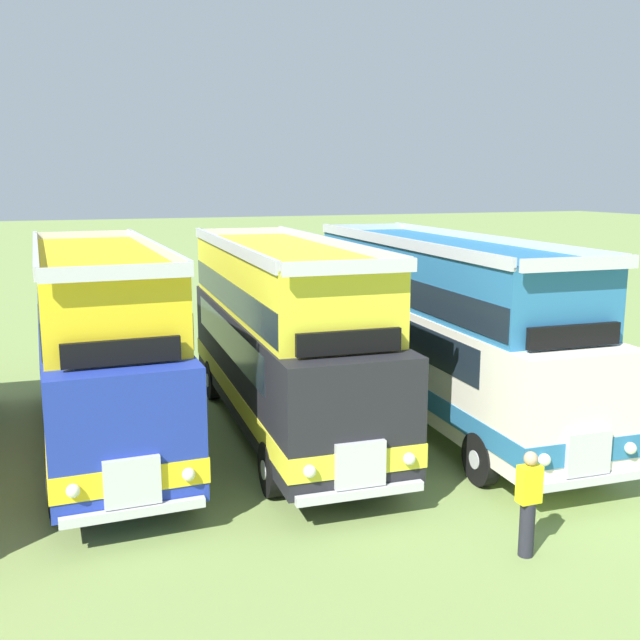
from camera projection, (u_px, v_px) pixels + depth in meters
name	position (u px, v px, depth m)	size (l,w,h in m)	color
bus_fifth_in_row	(101.00, 343.00, 15.93)	(2.68, 9.72, 4.52)	#1E339E
bus_sixth_in_row	(282.00, 333.00, 16.93)	(3.02, 10.22, 4.52)	black
bus_seventh_in_row	(438.00, 323.00, 18.12)	(3.08, 11.68, 4.52)	silver
marshal_person	(528.00, 503.00, 11.40)	(0.36, 0.24, 1.73)	#23232D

